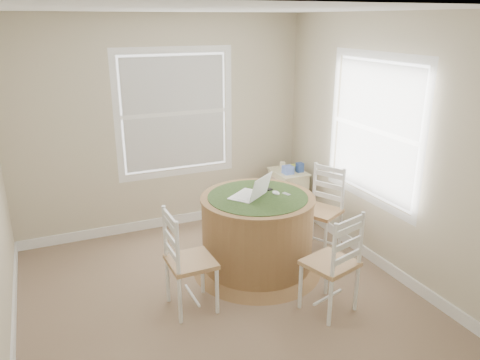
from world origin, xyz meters
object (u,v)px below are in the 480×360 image
chair_near (330,263)px  round_table (257,231)px  chair_right (320,211)px  chair_left (191,261)px  corner_chest (287,195)px  laptop (250,194)px

chair_near → round_table: bearing=-88.6°
chair_near → chair_right: 1.19m
round_table → chair_left: 0.92m
corner_chest → chair_near: bearing=-108.7°
round_table → laptop: 0.42m
round_table → corner_chest: 1.41m
chair_right → laptop: (-0.92, -0.12, 0.39)m
chair_left → corner_chest: size_ratio=1.42×
chair_right → laptop: 1.01m
chair_left → chair_near: same height
round_table → laptop: bearing=147.3°
round_table → chair_left: size_ratio=1.41×
chair_near → corner_chest: (0.66, 1.94, -0.14)m
round_table → chair_right: 0.87m
round_table → chair_near: chair_near is taller
chair_right → chair_near: bearing=-55.8°
laptop → corner_chest: laptop is taller
round_table → corner_chest: size_ratio=2.00×
chair_near → corner_chest: 2.05m
laptop → corner_chest: (1.01, 1.02, -0.53)m
chair_near → corner_chest: bearing=-125.0°
chair_near → chair_right: size_ratio=1.00×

